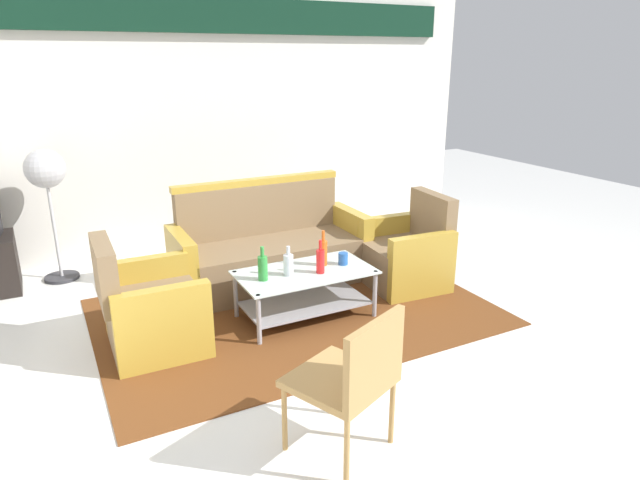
{
  "coord_description": "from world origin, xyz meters",
  "views": [
    {
      "loc": [
        -1.81,
        -3.0,
        2.07
      ],
      "look_at": [
        0.15,
        0.77,
        0.65
      ],
      "focal_mm": 31.03,
      "sensor_mm": 36.0,
      "label": 1
    }
  ],
  "objects_px": {
    "armchair_right": "(406,256)",
    "coffee_table": "(305,287)",
    "cup": "(343,259)",
    "bottle_green": "(263,267)",
    "pedestal_fan": "(46,177)",
    "wicker_chair": "(353,374)",
    "couch": "(270,252)",
    "armchair_left": "(150,311)",
    "bottle_red": "(320,260)",
    "bottle_clear": "(288,264)",
    "bottle_orange": "(323,252)"
  },
  "relations": [
    {
      "from": "armchair_right",
      "to": "coffee_table",
      "type": "bearing_deg",
      "value": 104.02
    },
    {
      "from": "coffee_table",
      "to": "cup",
      "type": "bearing_deg",
      "value": -0.42
    },
    {
      "from": "bottle_green",
      "to": "cup",
      "type": "xyz_separation_m",
      "value": [
        0.72,
        0.01,
        -0.05
      ]
    },
    {
      "from": "armchair_right",
      "to": "pedestal_fan",
      "type": "bearing_deg",
      "value": 64.36
    },
    {
      "from": "wicker_chair",
      "to": "couch",
      "type": "bearing_deg",
      "value": 54.28
    },
    {
      "from": "armchair_left",
      "to": "bottle_red",
      "type": "distance_m",
      "value": 1.35
    },
    {
      "from": "bottle_green",
      "to": "pedestal_fan",
      "type": "height_order",
      "value": "pedestal_fan"
    },
    {
      "from": "armchair_right",
      "to": "bottle_red",
      "type": "bearing_deg",
      "value": 109.23
    },
    {
      "from": "armchair_left",
      "to": "bottle_red",
      "type": "height_order",
      "value": "armchair_left"
    },
    {
      "from": "armchair_left",
      "to": "wicker_chair",
      "type": "xyz_separation_m",
      "value": [
        0.72,
        -1.69,
        0.21
      ]
    },
    {
      "from": "coffee_table",
      "to": "bottle_clear",
      "type": "height_order",
      "value": "bottle_clear"
    },
    {
      "from": "couch",
      "to": "cup",
      "type": "distance_m",
      "value": 0.89
    },
    {
      "from": "pedestal_fan",
      "to": "cup",
      "type": "bearing_deg",
      "value": -41.49
    },
    {
      "from": "bottle_green",
      "to": "pedestal_fan",
      "type": "bearing_deg",
      "value": 126.48
    },
    {
      "from": "armchair_right",
      "to": "bottle_green",
      "type": "distance_m",
      "value": 1.55
    },
    {
      "from": "bottle_orange",
      "to": "armchair_left",
      "type": "bearing_deg",
      "value": 178.82
    },
    {
      "from": "coffee_table",
      "to": "pedestal_fan",
      "type": "bearing_deg",
      "value": 133.28
    },
    {
      "from": "wicker_chair",
      "to": "cup",
      "type": "bearing_deg",
      "value": 38.57
    },
    {
      "from": "coffee_table",
      "to": "wicker_chair",
      "type": "height_order",
      "value": "wicker_chair"
    },
    {
      "from": "bottle_orange",
      "to": "bottle_green",
      "type": "height_order",
      "value": "bottle_orange"
    },
    {
      "from": "armchair_right",
      "to": "wicker_chair",
      "type": "xyz_separation_m",
      "value": [
        -1.65,
        -1.81,
        0.21
      ]
    },
    {
      "from": "coffee_table",
      "to": "bottle_red",
      "type": "relative_size",
      "value": 3.97
    },
    {
      "from": "bottle_red",
      "to": "bottle_green",
      "type": "bearing_deg",
      "value": 170.9
    },
    {
      "from": "bottle_orange",
      "to": "cup",
      "type": "bearing_deg",
      "value": -21.46
    },
    {
      "from": "bottle_clear",
      "to": "coffee_table",
      "type": "bearing_deg",
      "value": 3.9
    },
    {
      "from": "bottle_clear",
      "to": "pedestal_fan",
      "type": "distance_m",
      "value": 2.5
    },
    {
      "from": "coffee_table",
      "to": "bottle_red",
      "type": "bearing_deg",
      "value": -40.9
    },
    {
      "from": "armchair_left",
      "to": "bottle_green",
      "type": "bearing_deg",
      "value": 84.5
    },
    {
      "from": "armchair_right",
      "to": "cup",
      "type": "relative_size",
      "value": 8.5
    },
    {
      "from": "pedestal_fan",
      "to": "armchair_left",
      "type": "bearing_deg",
      "value": -73.54
    },
    {
      "from": "couch",
      "to": "coffee_table",
      "type": "xyz_separation_m",
      "value": [
        -0.03,
        -0.81,
        -0.04
      ]
    },
    {
      "from": "couch",
      "to": "armchair_right",
      "type": "relative_size",
      "value": 2.12
    },
    {
      "from": "couch",
      "to": "wicker_chair",
      "type": "xyz_separation_m",
      "value": [
        -0.53,
        -2.41,
        0.18
      ]
    },
    {
      "from": "armchair_left",
      "to": "coffee_table",
      "type": "xyz_separation_m",
      "value": [
        1.22,
        -0.09,
        -0.02
      ]
    },
    {
      "from": "armchair_right",
      "to": "cup",
      "type": "bearing_deg",
      "value": 108.44
    },
    {
      "from": "couch",
      "to": "bottle_green",
      "type": "height_order",
      "value": "couch"
    },
    {
      "from": "coffee_table",
      "to": "bottle_green",
      "type": "height_order",
      "value": "bottle_green"
    },
    {
      "from": "bottle_clear",
      "to": "cup",
      "type": "xyz_separation_m",
      "value": [
        0.5,
        0.01,
        -0.04
      ]
    },
    {
      "from": "armchair_right",
      "to": "bottle_red",
      "type": "distance_m",
      "value": 1.11
    },
    {
      "from": "armchair_left",
      "to": "coffee_table",
      "type": "height_order",
      "value": "armchair_left"
    },
    {
      "from": "armchair_left",
      "to": "bottle_orange",
      "type": "height_order",
      "value": "armchair_left"
    },
    {
      "from": "bottle_orange",
      "to": "bottle_green",
      "type": "distance_m",
      "value": 0.57
    },
    {
      "from": "bottle_orange",
      "to": "wicker_chair",
      "type": "relative_size",
      "value": 0.36
    },
    {
      "from": "cup",
      "to": "bottle_green",
      "type": "bearing_deg",
      "value": -179.47
    },
    {
      "from": "armchair_right",
      "to": "coffee_table",
      "type": "height_order",
      "value": "armchair_right"
    },
    {
      "from": "bottle_orange",
      "to": "coffee_table",
      "type": "bearing_deg",
      "value": -163.45
    },
    {
      "from": "armchair_right",
      "to": "bottle_orange",
      "type": "bearing_deg",
      "value": 102.61
    },
    {
      "from": "coffee_table",
      "to": "wicker_chair",
      "type": "bearing_deg",
      "value": -107.34
    },
    {
      "from": "bottle_orange",
      "to": "bottle_green",
      "type": "bearing_deg",
      "value": -173.16
    },
    {
      "from": "armchair_left",
      "to": "wicker_chair",
      "type": "bearing_deg",
      "value": 24.08
    }
  ]
}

